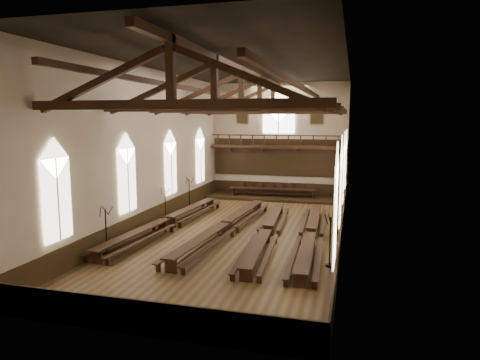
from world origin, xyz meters
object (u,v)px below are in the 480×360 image
Objects in this scene: refectory_row_b at (225,225)px; candelabrum_left_near at (106,240)px; refectory_row_d at (310,233)px; candelabrum_right_near at (330,251)px; candelabrum_left_mid at (165,212)px; candelabrum_right_mid at (335,221)px; refectory_row_a at (167,221)px; high_table at (272,189)px; candelabrum_left_far at (189,199)px; candelabrum_right_far at (339,203)px; dais at (272,197)px; refectory_row_c at (266,230)px.

candelabrum_left_near reaches higher than refectory_row_b.
candelabrum_right_near is (1.27, -3.79, 0.25)m from refectory_row_d.
refectory_row_d is at bearing 108.55° from candelabrum_right_near.
refectory_row_d is at bearing 26.37° from candelabrum_left_near.
candelabrum_left_mid is 0.92× the size of candelabrum_right_mid.
high_table is at bearing 69.45° from refectory_row_a.
candelabrum_left_near is at bearing -107.12° from high_table.
candelabrum_left_far is 1.06× the size of candelabrum_right_far.
candelabrum_right_far is (11.10, 1.64, -0.05)m from candelabrum_left_far.
dais is at bearing 143.36° from candelabrum_right_far.
dais is 11.65m from candelabrum_right_mid.
refectory_row_d is 5.49× the size of candelabrum_right_mid.
candelabrum_right_mid is at bearing 17.12° from refectory_row_b.
dais is at bearing 72.88° from candelabrum_left_near.
refectory_row_a is 5.81× the size of candelabrum_left_far.
candelabrum_right_near reaches higher than high_table.
refectory_row_a is at bearing -110.55° from high_table.
candelabrum_right_mid is (5.76, -10.11, 0.67)m from dais.
dais is 4.53× the size of candelabrum_left_near.
refectory_row_d is 10.08m from candelabrum_left_mid.
refectory_row_d is (8.95, -0.55, -0.03)m from refectory_row_a.
dais is at bearing 69.45° from refectory_row_a.
refectory_row_a reaches higher than dais.
refectory_row_d is at bearing -4.36° from refectory_row_b.
candelabrum_left_mid is at bearing -151.75° from candelabrum_right_far.
candelabrum_right_mid is 1.10× the size of candelabrum_right_far.
candelabrum_right_near is at bearing -71.45° from refectory_row_d.
candelabrum_right_mid reaches higher than refectory_row_d.
candelabrum_right_near is (5.76, -16.25, -0.03)m from high_table.
dais is at bearing 109.82° from refectory_row_d.
refectory_row_b is 1.04× the size of refectory_row_c.
candelabrum_left_far is at bearing 90.00° from candelabrum_left_near.
candelabrum_left_far is (-4.73, 6.15, 0.20)m from refectory_row_b.
candelabrum_right_mid is at bearing 9.98° from refectory_row_a.
candelabrum_left_mid is (-5.34, -10.25, 0.61)m from dais.
candelabrum_left_far is (0.00, 11.41, -0.01)m from candelabrum_left_near.
candelabrum_left_far is (-5.34, -5.92, -0.05)m from high_table.
candelabrum_left_mid is 4.32m from candelabrum_left_far.
high_table reaches higher than refectory_row_a.
candelabrum_left_far is 15.16m from candelabrum_right_near.
refectory_row_c is at bearing 135.03° from candelabrum_right_near.
candelabrum_left_far is (-9.83, 6.53, 0.24)m from refectory_row_d.
candelabrum_left_mid is 0.95× the size of candelabrum_left_far.
candelabrum_right_mid is at bearing -60.32° from dais.
candelabrum_right_near reaches higher than candelabrum_left_far.
candelabrum_right_far is (1.27, 8.18, 0.19)m from refectory_row_d.
refectory_row_a is 12.72m from high_table.
candelabrum_right_far is at bearing 90.00° from candelabrum_right_mid.
candelabrum_right_far is at bearing 8.41° from candelabrum_left_far.
refectory_row_d is 5.66× the size of candelabrum_left_far.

